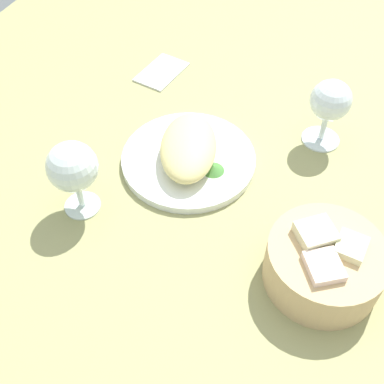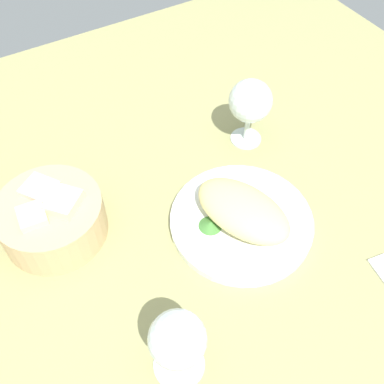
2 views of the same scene
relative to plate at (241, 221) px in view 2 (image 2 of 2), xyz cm
name	(u,v)px [view 2 (image 2 of 2)]	position (x,y,z in cm)	size (l,w,h in cm)	color
ground_plane	(212,273)	(-4.90, 8.48, -1.70)	(140.00, 140.00, 2.00)	#97955F
plate	(241,221)	(0.00, 0.00, 0.00)	(23.12, 23.12, 1.40)	white
omelette	(243,210)	(0.00, 0.00, 3.00)	(16.46, 9.45, 4.59)	#E6D384
lettuce_garnish	(210,224)	(1.35, 5.11, 1.23)	(3.74, 3.74, 1.07)	#427D35
bread_basket	(52,217)	(13.69, 26.35, 3.10)	(16.38, 16.38, 8.69)	tan
wine_glass_near	(250,103)	(15.74, -11.74, 8.14)	(7.75, 7.75, 13.15)	silver
wine_glass_far	(178,341)	(-14.63, 19.71, 7.67)	(7.05, 7.05, 12.60)	silver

